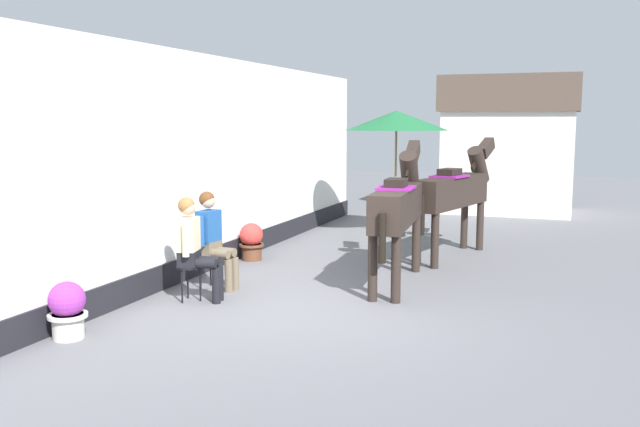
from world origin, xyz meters
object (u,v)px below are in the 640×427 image
object	(u,v)px
seated_visitor_near	(194,244)
cafe_parasol	(396,121)
saddled_horse_near	(398,205)
saddled_horse_far	(455,191)
flower_planter_nearest	(67,309)
flower_planter_farthest	(251,241)
seated_visitor_far	(212,235)

from	to	relation	value
seated_visitor_near	cafe_parasol	distance (m)	6.30
saddled_horse_near	saddled_horse_far	bearing A→B (deg)	79.33
seated_visitor_near	flower_planter_nearest	size ratio (longest dim) A/B	2.17
flower_planter_nearest	flower_planter_farthest	world-z (taller)	same
saddled_horse_near	flower_planter_farthest	world-z (taller)	saddled_horse_near
saddled_horse_far	flower_planter_nearest	world-z (taller)	saddled_horse_far
saddled_horse_near	flower_planter_nearest	xyz separation A→B (m)	(-2.76, -3.79, -0.82)
saddled_horse_far	cafe_parasol	distance (m)	2.60
saddled_horse_near	flower_planter_nearest	bearing A→B (deg)	-126.15
seated_visitor_far	seated_visitor_near	bearing A→B (deg)	-80.96
saddled_horse_far	cafe_parasol	world-z (taller)	cafe_parasol
saddled_horse_near	saddled_horse_far	xyz separation A→B (m)	(0.43, 2.30, 0.00)
seated_visitor_far	flower_planter_farthest	distance (m)	2.08
saddled_horse_far	seated_visitor_far	bearing A→B (deg)	-128.69
seated_visitor_near	flower_planter_nearest	world-z (taller)	seated_visitor_near
saddled_horse_near	cafe_parasol	bearing A→B (deg)	104.72
saddled_horse_near	cafe_parasol	size ratio (longest dim) A/B	1.16
seated_visitor_near	cafe_parasol	size ratio (longest dim) A/B	0.54
flower_planter_nearest	cafe_parasol	xyz separation A→B (m)	(1.70, 7.84, 2.03)
saddled_horse_far	flower_planter_farthest	distance (m)	3.63
saddled_horse_near	seated_visitor_far	bearing A→B (deg)	-152.91
cafe_parasol	flower_planter_farthest	bearing A→B (deg)	-117.36
flower_planter_farthest	cafe_parasol	xyz separation A→B (m)	(1.70, 3.28, 2.03)
seated_visitor_far	cafe_parasol	bearing A→B (deg)	75.93
saddled_horse_far	saddled_horse_near	bearing A→B (deg)	-100.67
seated_visitor_far	flower_planter_nearest	distance (m)	2.63
saddled_horse_near	flower_planter_farthest	size ratio (longest dim) A/B	4.68
flower_planter_nearest	flower_planter_farthest	xyz separation A→B (m)	(0.00, 4.56, 0.00)
cafe_parasol	seated_visitor_far	bearing A→B (deg)	-104.07
saddled_horse_far	flower_planter_nearest	size ratio (longest dim) A/B	4.59
seated_visitor_near	cafe_parasol	bearing A→B (deg)	78.54
saddled_horse_near	cafe_parasol	world-z (taller)	cafe_parasol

